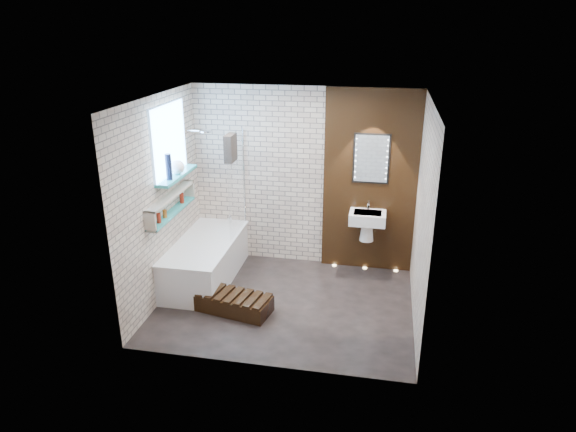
% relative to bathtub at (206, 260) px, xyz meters
% --- Properties ---
extents(ground, '(3.20, 3.20, 0.00)m').
position_rel_bathtub_xyz_m(ground, '(1.22, -0.45, -0.29)').
color(ground, black).
rests_on(ground, ground).
extents(room_shell, '(3.24, 3.20, 2.60)m').
position_rel_bathtub_xyz_m(room_shell, '(1.22, -0.45, 1.01)').
color(room_shell, '#B39D8E').
rests_on(room_shell, ground).
extents(walnut_panel, '(1.30, 0.06, 2.60)m').
position_rel_bathtub_xyz_m(walnut_panel, '(2.17, 0.82, 1.01)').
color(walnut_panel, black).
rests_on(walnut_panel, ground).
extents(clerestory_window, '(0.18, 1.00, 0.94)m').
position_rel_bathtub_xyz_m(clerestory_window, '(-0.34, -0.10, 1.61)').
color(clerestory_window, '#7FADE0').
rests_on(clerestory_window, room_shell).
extents(display_niche, '(0.14, 1.30, 0.26)m').
position_rel_bathtub_xyz_m(display_niche, '(-0.31, -0.30, 0.91)').
color(display_niche, teal).
rests_on(display_niche, room_shell).
extents(bathtub, '(0.79, 1.74, 0.70)m').
position_rel_bathtub_xyz_m(bathtub, '(0.00, 0.00, 0.00)').
color(bathtub, white).
rests_on(bathtub, ground).
extents(bath_screen, '(0.01, 0.78, 1.40)m').
position_rel_bathtub_xyz_m(bath_screen, '(0.35, 0.44, 0.99)').
color(bath_screen, white).
rests_on(bath_screen, bathtub).
extents(towel, '(0.11, 0.28, 0.36)m').
position_rel_bathtub_xyz_m(towel, '(0.35, 0.22, 1.56)').
color(towel, black).
rests_on(towel, bath_screen).
extents(shower_head, '(0.18, 0.18, 0.02)m').
position_rel_bathtub_xyz_m(shower_head, '(-0.08, 0.50, 1.71)').
color(shower_head, silver).
rests_on(shower_head, room_shell).
extents(washbasin, '(0.50, 0.36, 0.58)m').
position_rel_bathtub_xyz_m(washbasin, '(2.17, 0.62, 0.50)').
color(washbasin, white).
rests_on(washbasin, walnut_panel).
extents(led_mirror, '(0.50, 0.02, 0.70)m').
position_rel_bathtub_xyz_m(led_mirror, '(2.17, 0.78, 1.36)').
color(led_mirror, black).
rests_on(led_mirror, walnut_panel).
extents(walnut_step, '(0.99, 0.59, 0.20)m').
position_rel_bathtub_xyz_m(walnut_step, '(0.62, -0.75, -0.19)').
color(walnut_step, black).
rests_on(walnut_step, ground).
extents(niche_bottles, '(0.06, 0.80, 0.14)m').
position_rel_bathtub_xyz_m(niche_bottles, '(-0.31, -0.34, 0.87)').
color(niche_bottles, '#9E5018').
rests_on(niche_bottles, display_niche).
extents(sill_vases, '(0.18, 0.40, 0.33)m').
position_rel_bathtub_xyz_m(sill_vases, '(-0.28, -0.16, 1.37)').
color(sill_vases, white).
rests_on(sill_vases, clerestory_window).
extents(floor_uplights, '(0.96, 0.06, 0.01)m').
position_rel_bathtub_xyz_m(floor_uplights, '(2.17, 0.75, -0.29)').
color(floor_uplights, '#FFD899').
rests_on(floor_uplights, ground).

